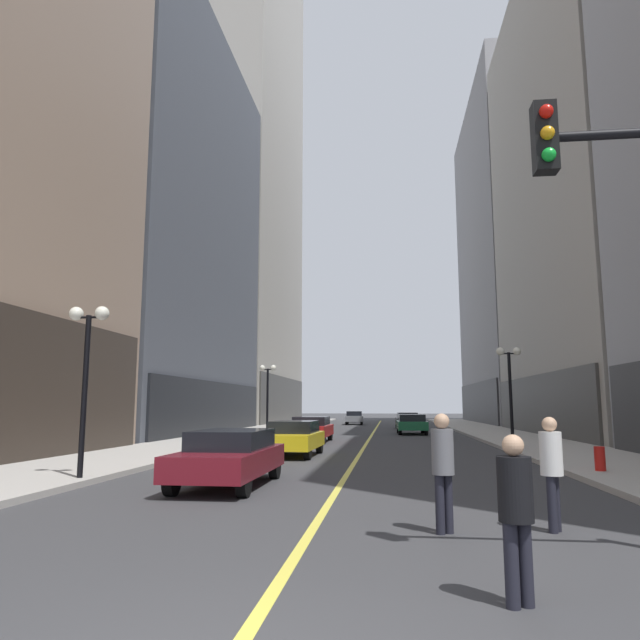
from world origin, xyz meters
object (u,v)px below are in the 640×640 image
Objects in this scene: car_black at (407,420)px; street_lamp_right_mid at (510,374)px; car_yellow at (294,437)px; pedestrian_in_white_shirt at (552,464)px; street_lamp_left_near at (87,352)px; car_red at (311,428)px; pedestrian_in_black_coat at (516,505)px; street_lamp_left_far at (268,384)px; car_green at (412,423)px; fire_hydrant_right at (600,461)px; pedestrian_in_grey_suit at (443,462)px; car_grey at (354,417)px; car_maroon at (230,455)px.

street_lamp_right_mid reaches higher than car_black.
pedestrian_in_white_shirt reaches higher than car_yellow.
car_red is at bearing 78.52° from street_lamp_left_near.
pedestrian_in_black_coat is 31.33m from street_lamp_left_far.
car_yellow is 18.46m from car_green.
pedestrian_in_black_coat is at bearing -112.11° from fire_hydrant_right.
car_red is at bearing 102.92° from pedestrian_in_grey_suit.
pedestrian_in_grey_suit is at bearing -28.84° from street_lamp_left_near.
pedestrian_in_black_coat is (4.90, -16.27, 0.23)m from car_yellow.
car_yellow is 14.17m from pedestrian_in_white_shirt.
street_lamp_left_far is (-10.11, 26.45, 2.24)m from pedestrian_in_white_shirt.
car_grey is at bearing 104.77° from street_lamp_right_mid.
car_maroon and car_black have the same top height.
pedestrian_in_grey_suit reaches higher than car_black.
car_maroon is at bearing -101.37° from car_green.
car_maroon is 16.99m from car_red.
pedestrian_in_grey_suit is at bearing -84.95° from car_grey.
pedestrian_in_black_coat is (4.85, -53.38, 0.23)m from car_grey.
street_lamp_left_near is 13.96m from fire_hydrant_right.
pedestrian_in_white_shirt is at bearing 10.60° from pedestrian_in_grey_suit.
street_lamp_right_mid reaches higher than car_green.
street_lamp_left_far is 23.37m from fire_hydrant_right.
street_lamp_left_far is at bearing -99.68° from car_grey.
street_lamp_left_near and street_lamp_left_far have the same top height.
car_green is 1.05× the size of car_black.
fire_hydrant_right is (4.87, 7.77, -0.65)m from pedestrian_in_grey_suit.
car_grey is at bearing 80.32° from street_lamp_left_far.
car_yellow is at bearing 88.87° from car_maroon.
street_lamp_right_mid is at bearing -74.96° from car_green.
street_lamp_right_mid is at bearing -37.94° from street_lamp_left_far.
car_red is 17.55m from street_lamp_left_near.
pedestrian_in_white_shirt reaches higher than car_black.
car_yellow is at bearing 64.93° from street_lamp_left_near.
street_lamp_right_mid is (9.02, 12.11, 2.54)m from car_maroon.
car_maroon is at bearing -91.13° from car_yellow.
street_lamp_right_mid is 5.54× the size of fire_hydrant_right.
street_lamp_left_near is at bearing 151.16° from pedestrian_in_grey_suit.
street_lamp_left_near is 22.13m from street_lamp_left_far.
street_lamp_right_mid is (8.80, -33.39, 2.54)m from car_grey.
street_lamp_left_far reaches higher than car_green.
car_red is at bearing 152.46° from street_lamp_right_mid.
street_lamp_right_mid reaches higher than pedestrian_in_white_shirt.
car_red is at bearing -121.37° from car_green.
car_red is at bearing -55.91° from street_lamp_left_far.
car_black is (5.21, 35.31, -0.00)m from car_maroon.
pedestrian_in_white_shirt reaches higher than car_green.
street_lamp_right_mid is (8.86, 3.72, 2.54)m from car_yellow.
pedestrian_in_white_shirt is 11.22m from street_lamp_left_near.
pedestrian_in_grey_suit reaches higher than car_red.
car_red is 1.04× the size of car_green.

